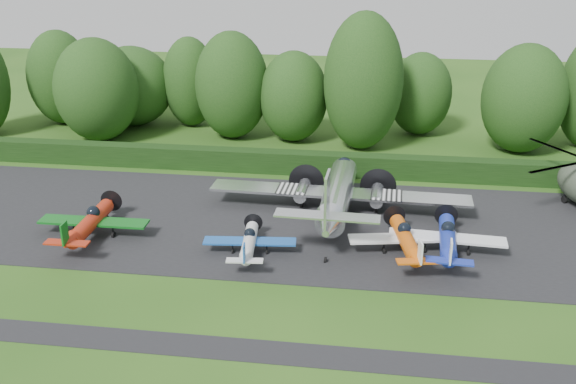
# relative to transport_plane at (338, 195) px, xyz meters

# --- Properties ---
(ground) EXTENTS (160.00, 160.00, 0.00)m
(ground) POSITION_rel_transport_plane_xyz_m (-2.50, -11.80, -1.83)
(ground) COLOR #214814
(ground) RESTS_ON ground
(apron) EXTENTS (70.00, 18.00, 0.01)m
(apron) POSITION_rel_transport_plane_xyz_m (-2.50, -1.80, -1.83)
(apron) COLOR black
(apron) RESTS_ON ground
(taxiway_verge) EXTENTS (70.00, 2.00, 0.00)m
(taxiway_verge) POSITION_rel_transport_plane_xyz_m (-2.50, -17.80, -1.83)
(taxiway_verge) COLOR black
(taxiway_verge) RESTS_ON ground
(hedgerow) EXTENTS (90.00, 1.60, 2.00)m
(hedgerow) POSITION_rel_transport_plane_xyz_m (-2.50, 9.20, -1.83)
(hedgerow) COLOR black
(hedgerow) RESTS_ON ground
(transport_plane) EXTENTS (20.49, 15.72, 6.57)m
(transport_plane) POSITION_rel_transport_plane_xyz_m (0.00, 0.00, 0.00)
(transport_plane) COLOR silver
(transport_plane) RESTS_ON ground
(light_plane_red) EXTENTS (7.99, 8.40, 3.07)m
(light_plane_red) POSITION_rel_transport_plane_xyz_m (-17.34, -6.15, -0.55)
(light_plane_red) COLOR #A9250F
(light_plane_red) RESTS_ON ground
(light_plane_white) EXTENTS (6.36, 6.69, 2.45)m
(light_plane_white) POSITION_rel_transport_plane_xyz_m (-5.54, -7.20, -0.81)
(light_plane_white) COLOR silver
(light_plane_white) RESTS_ON ground
(light_plane_orange) EXTENTS (7.64, 8.03, 2.94)m
(light_plane_orange) POSITION_rel_transport_plane_xyz_m (5.05, -5.70, -0.61)
(light_plane_orange) COLOR #C9530B
(light_plane_orange) RESTS_ON ground
(light_plane_blue) EXTENTS (7.94, 8.35, 3.05)m
(light_plane_blue) POSITION_rel_transport_plane_xyz_m (7.85, -5.36, -0.56)
(light_plane_blue) COLOR #1A2D9D
(light_plane_blue) RESTS_ON ground
(tree_1) EXTENTS (6.01, 6.01, 9.99)m
(tree_1) POSITION_rel_transport_plane_xyz_m (-17.98, 22.99, 3.15)
(tree_1) COLOR black
(tree_1) RESTS_ON ground
(tree_3) EXTENTS (6.71, 6.71, 8.87)m
(tree_3) POSITION_rel_transport_plane_xyz_m (7.29, 23.12, 2.59)
(tree_3) COLOR black
(tree_3) RESTS_ON ground
(tree_5) EXTENTS (8.16, 8.16, 10.78)m
(tree_5) POSITION_rel_transport_plane_xyz_m (16.96, 18.40, 3.55)
(tree_5) COLOR black
(tree_5) RESTS_ON ground
(tree_6) EXTENTS (7.10, 7.10, 9.43)m
(tree_6) POSITION_rel_transport_plane_xyz_m (-5.83, 18.97, 2.88)
(tree_6) COLOR black
(tree_6) RESTS_ON ground
(tree_8) EXTENTS (8.61, 8.61, 10.72)m
(tree_8) POSITION_rel_transport_plane_xyz_m (-26.09, 16.45, 3.52)
(tree_8) COLOR black
(tree_8) RESTS_ON ground
(tree_9) EXTENTS (7.20, 7.20, 10.58)m
(tree_9) POSITION_rel_transport_plane_xyz_m (-32.74, 21.97, 3.45)
(tree_9) COLOR black
(tree_9) RESTS_ON ground
(tree_10) EXTENTS (7.84, 7.84, 13.69)m
(tree_10) POSITION_rel_transport_plane_xyz_m (1.29, 17.30, 5.00)
(tree_10) COLOR black
(tree_10) RESTS_ON ground
(tree_11) EXTENTS (7.68, 7.68, 11.26)m
(tree_11) POSITION_rel_transport_plane_xyz_m (-12.38, 19.24, 3.79)
(tree_11) COLOR black
(tree_11) RESTS_ON ground
(tree_12) EXTENTS (9.32, 9.32, 8.89)m
(tree_12) POSITION_rel_transport_plane_xyz_m (-24.62, 22.40, 2.61)
(tree_12) COLOR black
(tree_12) RESTS_ON ground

